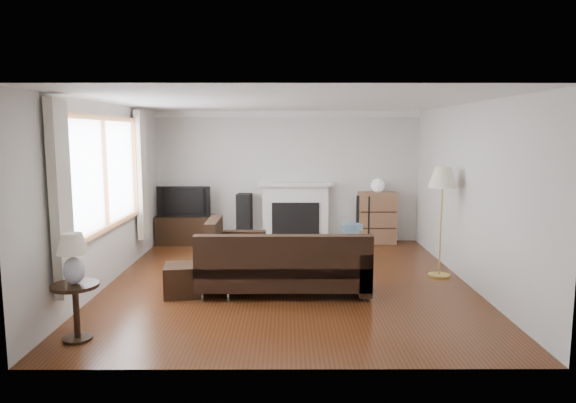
{
  "coord_description": "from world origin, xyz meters",
  "views": [
    {
      "loc": [
        -0.02,
        -7.08,
        2.09
      ],
      "look_at": [
        0.0,
        0.3,
        1.1
      ],
      "focal_mm": 32.0,
      "sensor_mm": 36.0,
      "label": 1
    }
  ],
  "objects_px": {
    "sectional_sofa": "(283,264)",
    "side_table": "(76,312)",
    "coffee_table": "(289,255)",
    "bookshelf": "(377,218)",
    "tv_stand": "(186,230)",
    "floor_lamp": "(441,222)"
  },
  "relations": [
    {
      "from": "sectional_sofa",
      "to": "side_table",
      "type": "xyz_separation_m",
      "value": [
        -2.09,
        -1.56,
        -0.1
      ]
    },
    {
      "from": "sectional_sofa",
      "to": "coffee_table",
      "type": "bearing_deg",
      "value": 85.97
    },
    {
      "from": "sectional_sofa",
      "to": "coffee_table",
      "type": "height_order",
      "value": "sectional_sofa"
    },
    {
      "from": "bookshelf",
      "to": "sectional_sofa",
      "type": "distance_m",
      "value": 3.52
    },
    {
      "from": "bookshelf",
      "to": "sectional_sofa",
      "type": "height_order",
      "value": "bookshelf"
    },
    {
      "from": "tv_stand",
      "to": "floor_lamp",
      "type": "relative_size",
      "value": 0.67
    },
    {
      "from": "tv_stand",
      "to": "coffee_table",
      "type": "bearing_deg",
      "value": -43.39
    },
    {
      "from": "bookshelf",
      "to": "side_table",
      "type": "xyz_separation_m",
      "value": [
        -3.85,
        -4.61,
        -0.19
      ]
    },
    {
      "from": "coffee_table",
      "to": "bookshelf",
      "type": "bearing_deg",
      "value": 71.47
    },
    {
      "from": "tv_stand",
      "to": "floor_lamp",
      "type": "height_order",
      "value": "floor_lamp"
    },
    {
      "from": "bookshelf",
      "to": "coffee_table",
      "type": "relative_size",
      "value": 0.87
    },
    {
      "from": "tv_stand",
      "to": "bookshelf",
      "type": "height_order",
      "value": "bookshelf"
    },
    {
      "from": "sectional_sofa",
      "to": "floor_lamp",
      "type": "relative_size",
      "value": 1.5
    },
    {
      "from": "sectional_sofa",
      "to": "side_table",
      "type": "relative_size",
      "value": 4.11
    },
    {
      "from": "coffee_table",
      "to": "sectional_sofa",
      "type": "bearing_deg",
      "value": -71.06
    },
    {
      "from": "tv_stand",
      "to": "bookshelf",
      "type": "relative_size",
      "value": 1.1
    },
    {
      "from": "tv_stand",
      "to": "side_table",
      "type": "height_order",
      "value": "side_table"
    },
    {
      "from": "tv_stand",
      "to": "side_table",
      "type": "xyz_separation_m",
      "value": [
        -0.22,
        -4.56,
        0.03
      ]
    },
    {
      "from": "side_table",
      "to": "coffee_table",
      "type": "bearing_deg",
      "value": 51.37
    },
    {
      "from": "side_table",
      "to": "tv_stand",
      "type": "bearing_deg",
      "value": 87.3
    },
    {
      "from": "sectional_sofa",
      "to": "side_table",
      "type": "bearing_deg",
      "value": -143.22
    },
    {
      "from": "coffee_table",
      "to": "side_table",
      "type": "height_order",
      "value": "side_table"
    }
  ]
}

